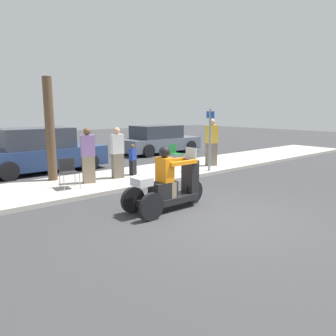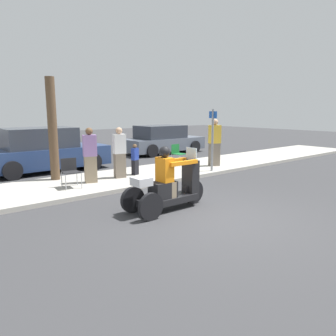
{
  "view_description": "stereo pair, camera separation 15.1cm",
  "coord_description": "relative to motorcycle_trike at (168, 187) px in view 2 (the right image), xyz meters",
  "views": [
    {
      "loc": [
        -5.2,
        -4.45,
        2.31
      ],
      "look_at": [
        -0.43,
        1.15,
        0.99
      ],
      "focal_mm": 35.0,
      "sensor_mm": 36.0,
      "label": 1
    },
    {
      "loc": [
        -5.08,
        -4.54,
        2.31
      ],
      "look_at": [
        -0.43,
        1.15,
        0.99
      ],
      "focal_mm": 35.0,
      "sensor_mm": 36.0,
      "label": 2
    }
  ],
  "objects": [
    {
      "name": "parked_car_lot_far",
      "position": [
        6.09,
        7.92,
        0.16
      ],
      "size": [
        4.41,
        2.01,
        1.48
      ],
      "color": "slate",
      "rests_on": "ground"
    },
    {
      "name": "folding_chair_curbside",
      "position": [
        3.79,
        4.05,
        0.09
      ],
      "size": [
        0.51,
        0.51,
        0.82
      ],
      "color": "#A5A8AD",
      "rests_on": "sidewalk_strip"
    },
    {
      "name": "parked_car_lot_center",
      "position": [
        -0.55,
        6.67,
        0.23
      ],
      "size": [
        4.48,
        2.06,
        1.64
      ],
      "color": "navy",
      "rests_on": "ground"
    },
    {
      "name": "folding_chair_set_back",
      "position": [
        -1.05,
        3.12,
        0.09
      ],
      "size": [
        0.52,
        0.52,
        0.82
      ],
      "color": "#A5A8AD",
      "rests_on": "sidewalk_strip"
    },
    {
      "name": "ground_plane",
      "position": [
        0.42,
        -1.15,
        -0.54
      ],
      "size": [
        60.0,
        60.0,
        0.0
      ],
      "primitive_type": "plane",
      "color": "#38383A"
    },
    {
      "name": "sidewalk_strip",
      "position": [
        0.42,
        3.45,
        -0.48
      ],
      "size": [
        28.0,
        2.8,
        0.12
      ],
      "color": "#B2ADA3",
      "rests_on": "ground"
    },
    {
      "name": "spectator_with_child",
      "position": [
        1.37,
        3.45,
        0.09
      ],
      "size": [
        0.28,
        0.22,
        1.04
      ],
      "color": "black",
      "rests_on": "sidewalk_strip"
    },
    {
      "name": "motorcycle_trike",
      "position": [
        0.0,
        0.0,
        0.0
      ],
      "size": [
        2.15,
        0.79,
        1.5
      ],
      "color": "black",
      "rests_on": "ground"
    },
    {
      "name": "tree_trunk",
      "position": [
        -1.0,
        4.42,
        1.16
      ],
      "size": [
        0.28,
        0.28,
        3.16
      ],
      "color": "brown",
      "rests_on": "sidewalk_strip"
    },
    {
      "name": "spectator_mid_group",
      "position": [
        4.78,
        3.0,
        0.46
      ],
      "size": [
        0.5,
        0.39,
        1.83
      ],
      "color": "#726656",
      "rests_on": "sidewalk_strip"
    },
    {
      "name": "spectator_near_curb",
      "position": [
        -0.32,
        3.31,
        0.38
      ],
      "size": [
        0.45,
        0.34,
        1.66
      ],
      "color": "gray",
      "rests_on": "sidewalk_strip"
    },
    {
      "name": "spectator_far_back",
      "position": [
        0.73,
        3.37,
        0.37
      ],
      "size": [
        0.42,
        0.3,
        1.63
      ],
      "color": "#726656",
      "rests_on": "sidewalk_strip"
    },
    {
      "name": "street_sign",
      "position": [
        3.91,
        2.3,
        0.78
      ],
      "size": [
        0.08,
        0.36,
        2.2
      ],
      "color": "gray",
      "rests_on": "sidewalk_strip"
    }
  ]
}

